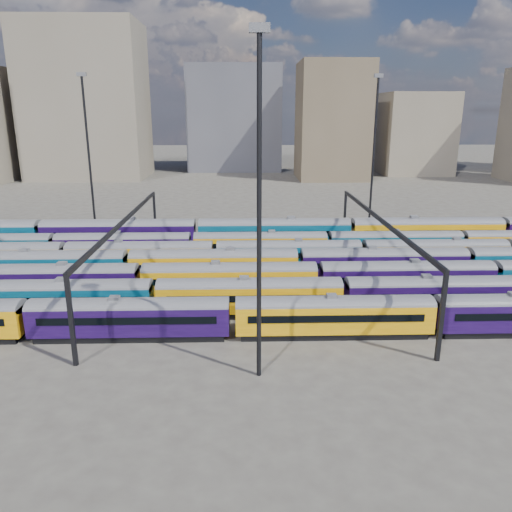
{
  "coord_description": "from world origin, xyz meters",
  "views": [
    {
      "loc": [
        -6.18,
        -57.24,
        20.15
      ],
      "look_at": [
        -4.6,
        1.34,
        3.0
      ],
      "focal_mm": 35.0,
      "sensor_mm": 36.0,
      "label": 1
    }
  ],
  "objects_px": {
    "rake_0": "(434,311)",
    "rake_1": "(344,292)",
    "rake_2": "(230,276)",
    "mast_2": "(259,200)"
  },
  "relations": [
    {
      "from": "rake_2",
      "to": "mast_2",
      "type": "xyz_separation_m",
      "value": [
        2.67,
        -17.0,
        11.44
      ]
    },
    {
      "from": "rake_2",
      "to": "rake_0",
      "type": "bearing_deg",
      "value": -27.62
    },
    {
      "from": "rake_1",
      "to": "mast_2",
      "type": "xyz_separation_m",
      "value": [
        -9.01,
        -12.0,
        11.51
      ]
    },
    {
      "from": "rake_0",
      "to": "rake_2",
      "type": "xyz_separation_m",
      "value": [
        -19.11,
        10.0,
        0.14
      ]
    },
    {
      "from": "rake_2",
      "to": "mast_2",
      "type": "distance_m",
      "value": 20.66
    },
    {
      "from": "rake_0",
      "to": "mast_2",
      "type": "xyz_separation_m",
      "value": [
        -16.44,
        -7.0,
        11.58
      ]
    },
    {
      "from": "rake_0",
      "to": "rake_1",
      "type": "relative_size",
      "value": 0.97
    },
    {
      "from": "rake_0",
      "to": "mast_2",
      "type": "height_order",
      "value": "mast_2"
    },
    {
      "from": "rake_0",
      "to": "rake_1",
      "type": "bearing_deg",
      "value": 146.07
    },
    {
      "from": "rake_0",
      "to": "rake_2",
      "type": "relative_size",
      "value": 0.81
    }
  ]
}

